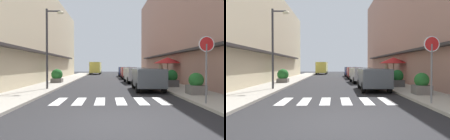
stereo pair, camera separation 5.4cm
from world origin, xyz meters
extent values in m
plane|color=#232326|center=(0.00, 14.83, 0.00)|extent=(81.57, 81.57, 0.00)
cube|color=#9E998E|center=(-4.84, 14.83, 0.06)|extent=(2.52, 51.91, 0.12)
cube|color=#ADA899|center=(4.84, 14.83, 0.06)|extent=(2.52, 51.91, 0.12)
cube|color=beige|center=(-8.60, 15.69, 4.84)|extent=(5.00, 35.37, 9.68)
cube|color=#332D2D|center=(-5.85, 15.69, 2.80)|extent=(0.50, 24.76, 0.16)
cube|color=#A87A6B|center=(8.60, 15.69, 5.93)|extent=(5.00, 35.37, 11.85)
cube|color=#332D2D|center=(5.85, 15.69, 2.80)|extent=(0.50, 24.76, 0.16)
cube|color=silver|center=(-2.38, 3.94, 0.01)|extent=(0.45, 2.20, 0.01)
cube|color=silver|center=(-1.43, 3.94, 0.01)|extent=(0.45, 2.20, 0.01)
cube|color=silver|center=(-0.48, 3.94, 0.01)|extent=(0.45, 2.20, 0.01)
cube|color=silver|center=(0.47, 3.94, 0.01)|extent=(0.45, 2.20, 0.01)
cube|color=silver|center=(1.42, 3.94, 0.01)|extent=(0.45, 2.20, 0.01)
cube|color=silver|center=(2.38, 3.94, 0.01)|extent=(0.45, 2.20, 0.01)
cube|color=#4C5156|center=(2.53, 8.28, 0.89)|extent=(1.88, 4.20, 1.13)
cube|color=black|center=(2.53, 8.08, 1.19)|extent=(1.54, 2.37, 0.56)
cylinder|color=black|center=(1.78, 9.68, 0.32)|extent=(0.24, 0.65, 0.64)
cylinder|color=black|center=(3.37, 9.63, 0.32)|extent=(0.24, 0.65, 0.64)
cylinder|color=black|center=(1.70, 6.94, 0.32)|extent=(0.24, 0.65, 0.64)
cylinder|color=black|center=(3.29, 6.89, 0.32)|extent=(0.24, 0.65, 0.64)
cube|color=silver|center=(2.53, 14.99, 0.89)|extent=(1.91, 4.24, 1.13)
cube|color=black|center=(2.53, 14.78, 1.19)|extent=(1.56, 2.39, 0.56)
cylinder|color=black|center=(1.68, 16.33, 0.32)|extent=(0.25, 0.65, 0.64)
cylinder|color=black|center=(3.27, 16.40, 0.32)|extent=(0.25, 0.65, 0.64)
cylinder|color=black|center=(1.79, 13.58, 0.32)|extent=(0.25, 0.65, 0.64)
cylinder|color=black|center=(3.38, 13.65, 0.32)|extent=(0.25, 0.65, 0.64)
cube|color=maroon|center=(2.53, 21.27, 0.89)|extent=(1.77, 4.11, 1.13)
cube|color=black|center=(2.53, 21.07, 1.19)|extent=(1.48, 2.31, 0.56)
cylinder|color=black|center=(1.74, 22.63, 0.32)|extent=(0.22, 0.64, 0.64)
cylinder|color=black|center=(3.33, 22.62, 0.32)|extent=(0.22, 0.64, 0.64)
cylinder|color=black|center=(1.73, 19.92, 0.32)|extent=(0.22, 0.64, 0.64)
cylinder|color=black|center=(3.32, 19.91, 0.32)|extent=(0.22, 0.64, 0.64)
cube|color=navy|center=(2.53, 27.23, 0.89)|extent=(1.80, 4.31, 1.13)
cube|color=black|center=(2.53, 27.02, 1.19)|extent=(1.50, 2.42, 0.56)
cylinder|color=black|center=(1.75, 28.65, 0.32)|extent=(0.23, 0.64, 0.64)
cylinder|color=black|center=(3.34, 28.64, 0.32)|extent=(0.23, 0.64, 0.64)
cylinder|color=black|center=(1.72, 25.82, 0.32)|extent=(0.23, 0.64, 0.64)
cylinder|color=black|center=(3.31, 25.81, 0.32)|extent=(0.23, 0.64, 0.64)
cube|color=#D8CC4C|center=(-2.38, 36.63, 1.34)|extent=(2.11, 5.46, 2.03)
cube|color=black|center=(-2.38, 36.36, 2.09)|extent=(1.73, 3.07, 0.56)
cylinder|color=black|center=(-3.22, 38.43, 0.32)|extent=(0.24, 0.65, 0.64)
cylinder|color=black|center=(-1.43, 38.38, 0.32)|extent=(0.24, 0.65, 0.64)
cylinder|color=black|center=(-3.33, 34.87, 0.32)|extent=(0.24, 0.65, 0.64)
cylinder|color=black|center=(-1.54, 34.82, 0.32)|extent=(0.24, 0.65, 0.64)
cylinder|color=slate|center=(3.89, 2.63, 1.33)|extent=(0.07, 0.07, 2.41)
cylinder|color=red|center=(3.89, 2.63, 2.53)|extent=(0.64, 0.03, 0.64)
torus|color=white|center=(3.89, 2.63, 2.53)|extent=(0.65, 0.05, 0.65)
cylinder|color=#38383D|center=(-4.17, 8.51, 2.78)|extent=(0.14, 0.14, 5.32)
cylinder|color=#38383D|center=(-3.72, 8.51, 5.29)|extent=(0.90, 0.10, 0.10)
ellipsoid|color=beige|center=(-3.27, 8.51, 5.19)|extent=(0.44, 0.28, 0.20)
cylinder|color=#262626|center=(5.28, 13.26, 0.15)|extent=(0.48, 0.48, 0.06)
cylinder|color=#4C3823|center=(5.28, 13.26, 1.13)|extent=(0.06, 0.06, 2.02)
cone|color=red|center=(5.28, 13.26, 2.14)|extent=(2.57, 2.57, 0.55)
cube|color=slate|center=(4.63, 5.44, 0.36)|extent=(0.87, 0.87, 0.49)
sphere|color=#236628|center=(4.63, 5.44, 0.88)|extent=(0.79, 0.79, 0.79)
cube|color=#4C4C4C|center=(4.58, 9.68, 0.37)|extent=(0.86, 0.86, 0.49)
sphere|color=#195623|center=(4.58, 9.68, 0.92)|extent=(0.87, 0.87, 0.87)
cube|color=slate|center=(-4.76, 13.95, 0.30)|extent=(0.97, 0.97, 0.37)
sphere|color=#236628|center=(-4.76, 13.95, 0.85)|extent=(1.02, 1.02, 1.02)
cylinder|color=#282B33|center=(4.58, 12.97, 0.56)|extent=(0.26, 0.26, 0.88)
cylinder|color=tan|center=(4.58, 12.97, 1.35)|extent=(0.34, 0.34, 0.70)
sphere|color=tan|center=(4.58, 12.97, 1.82)|extent=(0.24, 0.24, 0.24)
camera|label=1|loc=(-0.15, -6.12, 1.65)|focal=34.92mm
camera|label=2|loc=(-0.10, -6.12, 1.65)|focal=34.92mm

